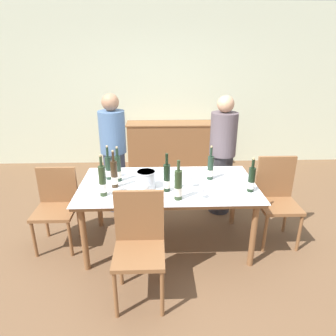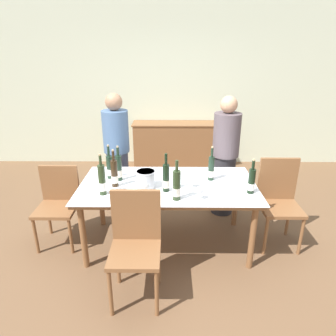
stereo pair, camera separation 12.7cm
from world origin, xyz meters
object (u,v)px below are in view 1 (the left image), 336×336
wine_bottle_0 (178,186)px  person_guest_left (222,157)px  wine_bottle_5 (114,175)px  wine_glass_0 (146,187)px  wine_bottle_4 (251,180)px  wine_bottle_3 (109,168)px  dining_table (168,190)px  person_host (114,154)px  wine_bottle_1 (167,178)px  wine_glass_2 (201,190)px  wine_bottle_7 (210,168)px  chair_right_end (277,194)px  wine_bottle_2 (118,169)px  sideboard_cabinet (170,145)px  ice_bucket (146,179)px  wine_glass_1 (191,178)px  wine_bottle_6 (103,182)px  chair_near_front (139,240)px  chair_left_end (56,202)px

wine_bottle_0 → person_guest_left: (0.63, 1.07, -0.10)m
wine_bottle_5 → wine_glass_0: 0.41m
person_guest_left → wine_glass_0: bearing=-132.0°
wine_bottle_4 → wine_bottle_3: bearing=166.1°
dining_table → person_host: bearing=128.3°
wine_bottle_1 → wine_glass_2: (0.32, -0.18, -0.05)m
wine_bottle_7 → wine_glass_0: bearing=-147.8°
chair_right_end → wine_bottle_2: bearing=179.6°
wine_bottle_3 → wine_glass_0: 0.63m
sideboard_cabinet → ice_bucket: (-0.35, -2.51, 0.41)m
dining_table → person_guest_left: person_guest_left is taller
wine_bottle_2 → person_guest_left: size_ratio=0.25×
wine_bottle_0 → wine_bottle_3: wine_bottle_0 is taller
wine_glass_1 → person_host: (-0.90, 0.93, -0.06)m
wine_bottle_6 → chair_right_end: (1.83, 0.33, -0.33)m
wine_bottle_1 → wine_glass_2: wine_bottle_1 is taller
person_guest_left → chair_right_end: bearing=-52.1°
ice_bucket → wine_bottle_4: size_ratio=0.55×
wine_bottle_0 → wine_bottle_4: 0.74m
ice_bucket → wine_bottle_1: 0.22m
wine_glass_1 → chair_near_front: size_ratio=0.16×
wine_bottle_2 → wine_bottle_5: 0.16m
dining_table → chair_left_end: chair_left_end is taller
ice_bucket → wine_glass_1: size_ratio=1.26×
wine_bottle_5 → sideboard_cabinet: bearing=74.9°
wine_bottle_7 → wine_bottle_6: bearing=-161.9°
wine_bottle_1 → wine_glass_1: size_ratio=2.56×
chair_right_end → chair_near_front: (-1.47, -0.81, 0.01)m
wine_bottle_0 → ice_bucket: bearing=139.4°
ice_bucket → wine_bottle_7: wine_bottle_7 is taller
wine_bottle_7 → chair_left_end: 1.70m
wine_glass_0 → wine_glass_1: 0.49m
sideboard_cabinet → wine_bottle_3: bearing=-108.6°
wine_bottle_5 → wine_glass_2: bearing=-18.7°
sideboard_cabinet → wine_bottle_1: bearing=-93.3°
wine_bottle_3 → wine_glass_1: (0.86, -0.24, -0.02)m
wine_glass_2 → person_host: bearing=129.2°
person_host → dining_table: bearing=-51.7°
sideboard_cabinet → wine_bottle_4: wine_bottle_4 is taller
dining_table → wine_glass_1: 0.30m
wine_bottle_0 → wine_bottle_6: wine_bottle_6 is taller
chair_left_end → wine_glass_2: bearing=-15.6°
wine_bottle_0 → wine_glass_1: bearing=61.0°
wine_bottle_2 → wine_bottle_5: size_ratio=0.97×
wine_glass_2 → person_guest_left: (0.42, 1.06, -0.05)m
wine_glass_2 → person_host: (-0.97, 1.19, -0.04)m
sideboard_cabinet → person_host: person_host is taller
wine_bottle_6 → person_host: (-0.04, 1.09, -0.10)m
wine_bottle_4 → wine_glass_1: (-0.58, 0.11, -0.01)m
ice_bucket → wine_bottle_3: 0.48m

